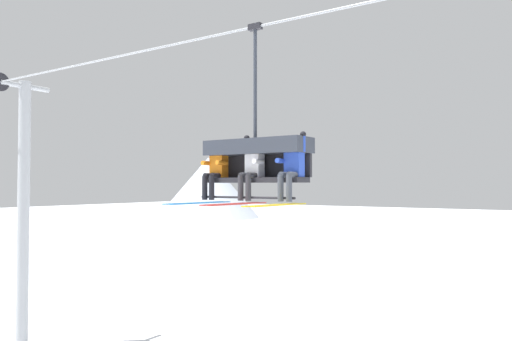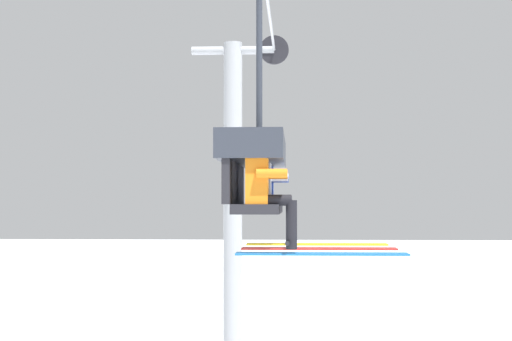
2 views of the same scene
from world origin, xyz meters
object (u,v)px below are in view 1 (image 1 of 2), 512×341
object	(u,v)px
skier_white	(251,168)
skier_blue	(291,167)
chairlift_chair	(257,153)
lift_tower_near	(23,205)
skier_orange	(215,170)

from	to	relation	value
skier_white	skier_blue	size ratio (longest dim) A/B	1.00
chairlift_chair	lift_tower_near	bearing A→B (deg)	175.64
skier_orange	lift_tower_near	bearing A→B (deg)	173.69
lift_tower_near	skier_blue	world-z (taller)	lift_tower_near
lift_tower_near	skier_orange	bearing A→B (deg)	-6.31
skier_blue	skier_orange	bearing A→B (deg)	-179.78
skier_orange	skier_blue	xyz separation A→B (m)	(1.77, 0.01, 0.02)
skier_white	skier_blue	xyz separation A→B (m)	(0.89, 0.00, 0.00)
chairlift_chair	skier_white	size ratio (longest dim) A/B	2.01
skier_orange	skier_white	size ratio (longest dim) A/B	1.00
chairlift_chair	skier_orange	xyz separation A→B (m)	(-0.88, -0.22, -0.32)
chairlift_chair	skier_white	bearing A→B (deg)	-90.89
skier_white	lift_tower_near	bearing A→B (deg)	174.33
lift_tower_near	chairlift_chair	xyz separation A→B (m)	(9.30, -0.71, 1.26)
lift_tower_near	chairlift_chair	world-z (taller)	lift_tower_near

